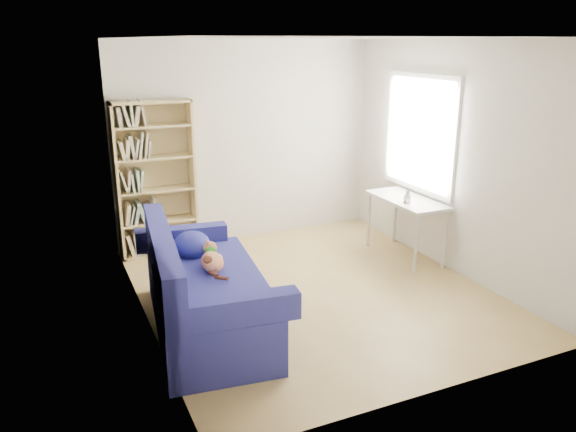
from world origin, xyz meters
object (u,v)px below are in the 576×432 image
Objects in this scene: desk at (406,205)px; pen_cup at (407,198)px; bookshelf at (156,185)px; sofa at (202,292)px.

pen_cup is (-0.11, -0.16, 0.14)m from desk.
pen_cup is (2.62, -1.55, -0.07)m from bookshelf.
desk is (2.73, -1.39, -0.21)m from bookshelf.
pen_cup is at bearing -30.58° from bookshelf.
sofa is at bearing -167.46° from pen_cup.
sofa reaches higher than desk.
bookshelf is 11.85× the size of pen_cup.
pen_cup is at bearing 19.41° from sofa.
bookshelf is 1.72× the size of desk.
sofa is 2.20m from bookshelf.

